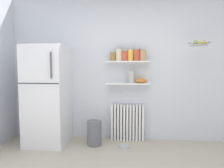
{
  "coord_description": "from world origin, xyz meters",
  "views": [
    {
      "loc": [
        -0.0,
        -1.66,
        1.3
      ],
      "look_at": [
        -0.3,
        1.6,
        1.05
      ],
      "focal_mm": 32.12,
      "sensor_mm": 36.0,
      "label": 1
    }
  ],
  "objects_px": {
    "storage_jar_1": "(119,54)",
    "storage_jar_5": "(143,55)",
    "storage_jar_3": "(131,55)",
    "shelf_bowl": "(141,81)",
    "hanging_fruit_basket": "(200,43)",
    "trash_bin": "(95,133)",
    "vase": "(132,77)",
    "storage_jar_0": "(113,56)",
    "storage_jar_4": "(137,55)",
    "pet_food_bowl": "(124,147)",
    "refrigerator": "(48,95)",
    "storage_jar_2": "(125,56)",
    "radiator": "(128,122)"
  },
  "relations": [
    {
      "from": "pet_food_bowl",
      "to": "storage_jar_2",
      "type": "bearing_deg",
      "value": 90.5
    },
    {
      "from": "shelf_bowl",
      "to": "vase",
      "type": "bearing_deg",
      "value": 180.0
    },
    {
      "from": "storage_jar_2",
      "to": "storage_jar_4",
      "type": "height_order",
      "value": "storage_jar_4"
    },
    {
      "from": "shelf_bowl",
      "to": "trash_bin",
      "type": "bearing_deg",
      "value": -162.16
    },
    {
      "from": "storage_jar_0",
      "to": "refrigerator",
      "type": "bearing_deg",
      "value": -168.27
    },
    {
      "from": "storage_jar_4",
      "to": "storage_jar_5",
      "type": "distance_m",
      "value": 0.1
    },
    {
      "from": "storage_jar_4",
      "to": "storage_jar_5",
      "type": "bearing_deg",
      "value": 0.0
    },
    {
      "from": "storage_jar_1",
      "to": "storage_jar_5",
      "type": "distance_m",
      "value": 0.42
    },
    {
      "from": "trash_bin",
      "to": "pet_food_bowl",
      "type": "xyz_separation_m",
      "value": [
        0.51,
        -0.09,
        -0.18
      ]
    },
    {
      "from": "vase",
      "to": "storage_jar_1",
      "type": "bearing_deg",
      "value": -180.0
    },
    {
      "from": "vase",
      "to": "storage_jar_0",
      "type": "bearing_deg",
      "value": 180.0
    },
    {
      "from": "pet_food_bowl",
      "to": "storage_jar_0",
      "type": "bearing_deg",
      "value": 121.41
    },
    {
      "from": "storage_jar_2",
      "to": "storage_jar_3",
      "type": "distance_m",
      "value": 0.11
    },
    {
      "from": "refrigerator",
      "to": "storage_jar_4",
      "type": "relative_size",
      "value": 7.76
    },
    {
      "from": "refrigerator",
      "to": "trash_bin",
      "type": "bearing_deg",
      "value": -1.81
    },
    {
      "from": "storage_jar_1",
      "to": "vase",
      "type": "distance_m",
      "value": 0.45
    },
    {
      "from": "storage_jar_1",
      "to": "storage_jar_3",
      "type": "bearing_deg",
      "value": 0.0
    },
    {
      "from": "storage_jar_3",
      "to": "shelf_bowl",
      "type": "xyz_separation_m",
      "value": [
        0.19,
        0.0,
        -0.45
      ]
    },
    {
      "from": "refrigerator",
      "to": "storage_jar_4",
      "type": "bearing_deg",
      "value": 8.58
    },
    {
      "from": "radiator",
      "to": "storage_jar_3",
      "type": "height_order",
      "value": "storage_jar_3"
    },
    {
      "from": "storage_jar_1",
      "to": "pet_food_bowl",
      "type": "xyz_separation_m",
      "value": [
        0.11,
        -0.35,
        -1.52
      ]
    },
    {
      "from": "trash_bin",
      "to": "hanging_fruit_basket",
      "type": "xyz_separation_m",
      "value": [
        1.67,
        -0.03,
        1.49
      ]
    },
    {
      "from": "storage_jar_5",
      "to": "shelf_bowl",
      "type": "distance_m",
      "value": 0.44
    },
    {
      "from": "storage_jar_2",
      "to": "pet_food_bowl",
      "type": "xyz_separation_m",
      "value": [
        0.0,
        -0.35,
        -1.5
      ]
    },
    {
      "from": "radiator",
      "to": "storage_jar_2",
      "type": "xyz_separation_m",
      "value": [
        -0.05,
        -0.03,
        1.2
      ]
    },
    {
      "from": "shelf_bowl",
      "to": "hanging_fruit_basket",
      "type": "distance_m",
      "value": 1.1
    },
    {
      "from": "storage_jar_4",
      "to": "storage_jar_5",
      "type": "xyz_separation_m",
      "value": [
        0.1,
        0.0,
        -0.01
      ]
    },
    {
      "from": "shelf_bowl",
      "to": "storage_jar_3",
      "type": "bearing_deg",
      "value": 180.0
    },
    {
      "from": "pet_food_bowl",
      "to": "radiator",
      "type": "bearing_deg",
      "value": 82.57
    },
    {
      "from": "storage_jar_4",
      "to": "radiator",
      "type": "bearing_deg",
      "value": 169.16
    },
    {
      "from": "storage_jar_4",
      "to": "storage_jar_1",
      "type": "bearing_deg",
      "value": -180.0
    },
    {
      "from": "trash_bin",
      "to": "hanging_fruit_basket",
      "type": "height_order",
      "value": "hanging_fruit_basket"
    },
    {
      "from": "storage_jar_4",
      "to": "pet_food_bowl",
      "type": "distance_m",
      "value": 1.57
    },
    {
      "from": "refrigerator",
      "to": "storage_jar_1",
      "type": "distance_m",
      "value": 1.42
    },
    {
      "from": "trash_bin",
      "to": "storage_jar_4",
      "type": "bearing_deg",
      "value": 19.74
    },
    {
      "from": "refrigerator",
      "to": "shelf_bowl",
      "type": "xyz_separation_m",
      "value": [
        1.61,
        0.23,
        0.25
      ]
    },
    {
      "from": "storage_jar_4",
      "to": "pet_food_bowl",
      "type": "xyz_separation_m",
      "value": [
        -0.21,
        -0.35,
        -1.52
      ]
    },
    {
      "from": "vase",
      "to": "trash_bin",
      "type": "height_order",
      "value": "vase"
    },
    {
      "from": "refrigerator",
      "to": "storage_jar_2",
      "type": "height_order",
      "value": "refrigerator"
    },
    {
      "from": "refrigerator",
      "to": "storage_jar_0",
      "type": "distance_m",
      "value": 1.32
    },
    {
      "from": "trash_bin",
      "to": "storage_jar_2",
      "type": "bearing_deg",
      "value": 26.9
    },
    {
      "from": "shelf_bowl",
      "to": "hanging_fruit_basket",
      "type": "xyz_separation_m",
      "value": [
        0.87,
        -0.29,
        0.61
      ]
    },
    {
      "from": "storage_jar_1",
      "to": "storage_jar_5",
      "type": "bearing_deg",
      "value": 0.0
    },
    {
      "from": "storage_jar_5",
      "to": "hanging_fruit_basket",
      "type": "relative_size",
      "value": 0.58
    },
    {
      "from": "storage_jar_4",
      "to": "vase",
      "type": "relative_size",
      "value": 1.01
    },
    {
      "from": "storage_jar_3",
      "to": "shelf_bowl",
      "type": "relative_size",
      "value": 1.11
    },
    {
      "from": "storage_jar_1",
      "to": "trash_bin",
      "type": "distance_m",
      "value": 1.42
    },
    {
      "from": "storage_jar_4",
      "to": "trash_bin",
      "type": "relative_size",
      "value": 0.52
    },
    {
      "from": "storage_jar_1",
      "to": "storage_jar_4",
      "type": "bearing_deg",
      "value": 0.0
    },
    {
      "from": "trash_bin",
      "to": "pet_food_bowl",
      "type": "bearing_deg",
      "value": -10.15
    }
  ]
}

